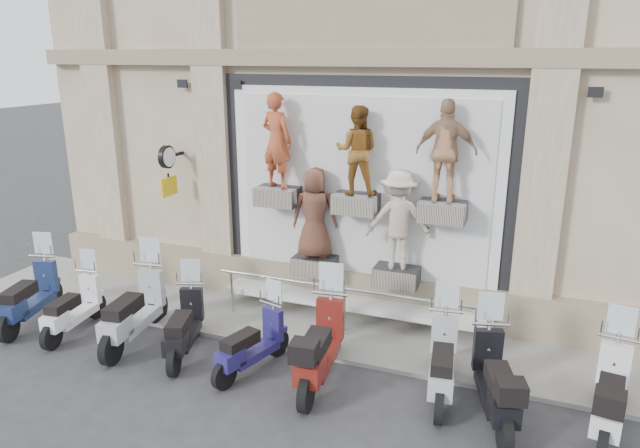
{
  "coord_description": "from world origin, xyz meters",
  "views": [
    {
      "loc": [
        2.95,
        -6.94,
        4.9
      ],
      "look_at": [
        -0.43,
        1.9,
        2.08
      ],
      "focal_mm": 32.0,
      "sensor_mm": 36.0,
      "label": 1
    }
  ],
  "objects_px": {
    "scooter_a": "(28,284)",
    "scooter_b": "(72,297)",
    "scooter_h": "(497,366)",
    "scooter_g": "(443,348)",
    "scooter_e": "(251,332)",
    "scooter_f": "(320,332)",
    "clock_sign_bracket": "(168,164)",
    "scooter_d": "(183,314)",
    "scooter_c": "(133,297)",
    "guard_rail": "(344,311)",
    "scooter_i": "(612,380)"
  },
  "relations": [
    {
      "from": "scooter_a",
      "to": "scooter_b",
      "type": "height_order",
      "value": "scooter_a"
    },
    {
      "from": "scooter_h",
      "to": "scooter_g",
      "type": "bearing_deg",
      "value": 142.68
    },
    {
      "from": "scooter_g",
      "to": "scooter_e",
      "type": "bearing_deg",
      "value": -178.92
    },
    {
      "from": "scooter_h",
      "to": "scooter_f",
      "type": "bearing_deg",
      "value": 164.7
    },
    {
      "from": "clock_sign_bracket",
      "to": "scooter_f",
      "type": "relative_size",
      "value": 0.48
    },
    {
      "from": "scooter_d",
      "to": "scooter_g",
      "type": "relative_size",
      "value": 0.96
    },
    {
      "from": "scooter_h",
      "to": "scooter_c",
      "type": "bearing_deg",
      "value": 163.97
    },
    {
      "from": "scooter_c",
      "to": "guard_rail",
      "type": "bearing_deg",
      "value": 17.45
    },
    {
      "from": "scooter_a",
      "to": "scooter_h",
      "type": "relative_size",
      "value": 1.0
    },
    {
      "from": "scooter_c",
      "to": "scooter_g",
      "type": "distance_m",
      "value": 5.32
    },
    {
      "from": "scooter_b",
      "to": "scooter_d",
      "type": "distance_m",
      "value": 2.33
    },
    {
      "from": "scooter_a",
      "to": "scooter_i",
      "type": "xyz_separation_m",
      "value": [
        9.85,
        0.29,
        -0.01
      ]
    },
    {
      "from": "scooter_b",
      "to": "scooter_c",
      "type": "distance_m",
      "value": 1.29
    },
    {
      "from": "scooter_b",
      "to": "scooter_i",
      "type": "distance_m",
      "value": 8.81
    },
    {
      "from": "clock_sign_bracket",
      "to": "scooter_c",
      "type": "bearing_deg",
      "value": -74.81
    },
    {
      "from": "scooter_f",
      "to": "scooter_d",
      "type": "bearing_deg",
      "value": 174.23
    },
    {
      "from": "clock_sign_bracket",
      "to": "scooter_d",
      "type": "bearing_deg",
      "value": -52.64
    },
    {
      "from": "scooter_a",
      "to": "scooter_i",
      "type": "bearing_deg",
      "value": -13.33
    },
    {
      "from": "scooter_d",
      "to": "scooter_g",
      "type": "distance_m",
      "value": 4.27
    },
    {
      "from": "scooter_d",
      "to": "scooter_i",
      "type": "distance_m",
      "value": 6.48
    },
    {
      "from": "guard_rail",
      "to": "scooter_i",
      "type": "distance_m",
      "value": 4.43
    },
    {
      "from": "scooter_a",
      "to": "scooter_h",
      "type": "bearing_deg",
      "value": -14.46
    },
    {
      "from": "scooter_c",
      "to": "scooter_i",
      "type": "bearing_deg",
      "value": -6.58
    },
    {
      "from": "scooter_a",
      "to": "scooter_g",
      "type": "height_order",
      "value": "scooter_a"
    },
    {
      "from": "guard_rail",
      "to": "scooter_c",
      "type": "relative_size",
      "value": 2.38
    },
    {
      "from": "clock_sign_bracket",
      "to": "scooter_f",
      "type": "xyz_separation_m",
      "value": [
        4.06,
        -2.1,
        -1.94
      ]
    },
    {
      "from": "guard_rail",
      "to": "scooter_h",
      "type": "height_order",
      "value": "scooter_h"
    },
    {
      "from": "scooter_b",
      "to": "scooter_h",
      "type": "relative_size",
      "value": 0.88
    },
    {
      "from": "scooter_d",
      "to": "scooter_i",
      "type": "height_order",
      "value": "scooter_i"
    },
    {
      "from": "scooter_b",
      "to": "scooter_g",
      "type": "xyz_separation_m",
      "value": [
        6.58,
        0.39,
        0.07
      ]
    },
    {
      "from": "guard_rail",
      "to": "scooter_f",
      "type": "xyz_separation_m",
      "value": [
        0.16,
        -1.63,
        0.4
      ]
    },
    {
      "from": "scooter_g",
      "to": "scooter_c",
      "type": "bearing_deg",
      "value": 175.98
    },
    {
      "from": "guard_rail",
      "to": "scooter_b",
      "type": "height_order",
      "value": "scooter_b"
    },
    {
      "from": "guard_rail",
      "to": "scooter_c",
      "type": "height_order",
      "value": "scooter_c"
    },
    {
      "from": "scooter_a",
      "to": "scooter_f",
      "type": "height_order",
      "value": "scooter_f"
    },
    {
      "from": "scooter_g",
      "to": "scooter_h",
      "type": "relative_size",
      "value": 0.97
    },
    {
      "from": "clock_sign_bracket",
      "to": "scooter_i",
      "type": "relative_size",
      "value": 0.52
    },
    {
      "from": "scooter_c",
      "to": "scooter_d",
      "type": "distance_m",
      "value": 1.06
    },
    {
      "from": "scooter_a",
      "to": "scooter_c",
      "type": "bearing_deg",
      "value": -12.54
    },
    {
      "from": "scooter_b",
      "to": "scooter_d",
      "type": "relative_size",
      "value": 0.95
    },
    {
      "from": "scooter_b",
      "to": "scooter_c",
      "type": "bearing_deg",
      "value": -2.16
    },
    {
      "from": "clock_sign_bracket",
      "to": "scooter_i",
      "type": "xyz_separation_m",
      "value": [
        8.09,
        -1.87,
        -2.0
      ]
    },
    {
      "from": "scooter_e",
      "to": "scooter_f",
      "type": "height_order",
      "value": "scooter_f"
    },
    {
      "from": "scooter_c",
      "to": "scooter_h",
      "type": "height_order",
      "value": "scooter_c"
    },
    {
      "from": "scooter_e",
      "to": "scooter_g",
      "type": "distance_m",
      "value": 2.97
    },
    {
      "from": "scooter_e",
      "to": "scooter_g",
      "type": "bearing_deg",
      "value": 23.84
    },
    {
      "from": "clock_sign_bracket",
      "to": "scooter_h",
      "type": "height_order",
      "value": "clock_sign_bracket"
    },
    {
      "from": "scooter_b",
      "to": "scooter_a",
      "type": "bearing_deg",
      "value": 172.92
    },
    {
      "from": "scooter_b",
      "to": "scooter_d",
      "type": "height_order",
      "value": "scooter_d"
    },
    {
      "from": "scooter_i",
      "to": "scooter_g",
      "type": "bearing_deg",
      "value": -173.88
    }
  ]
}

